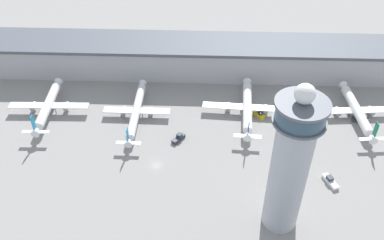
{
  "coord_description": "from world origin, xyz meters",
  "views": [
    {
      "loc": [
        19.33,
        -122.52,
        127.59
      ],
      "look_at": [
        14.03,
        19.65,
        8.27
      ],
      "focal_mm": 40.0,
      "sensor_mm": 36.0,
      "label": 1
    }
  ],
  "objects": [
    {
      "name": "airplane_gate_charlie",
      "position": [
        39.28,
        34.41,
        4.34
      ],
      "size": [
        42.0,
        43.05,
        13.25
      ],
      "color": "white",
      "rests_on": "ground"
    },
    {
      "name": "terminal_building",
      "position": [
        0.0,
        70.0,
        9.02
      ],
      "size": [
        241.34,
        25.0,
        17.84
      ],
      "color": "#B2B2B7",
      "rests_on": "ground"
    },
    {
      "name": "service_truck_water",
      "position": [
        45.15,
        33.33,
        1.11
      ],
      "size": [
        5.33,
        5.94,
        3.18
      ],
      "color": "black",
      "rests_on": "ground"
    },
    {
      "name": "service_truck_catering",
      "position": [
        91.72,
        31.87,
        0.93
      ],
      "size": [
        7.56,
        2.79,
        2.68
      ],
      "color": "black",
      "rests_on": "ground"
    },
    {
      "name": "control_tower",
      "position": [
        47.19,
        -25.8,
        29.12
      ],
      "size": [
        16.25,
        16.25,
        59.94
      ],
      "color": "#ADB2BC",
      "rests_on": "ground"
    },
    {
      "name": "ground_plane",
      "position": [
        0.0,
        0.0,
        0.0
      ],
      "size": [
        1000.0,
        1000.0,
        0.0
      ],
      "primitive_type": "plane",
      "color": "gray"
    },
    {
      "name": "service_truck_fuel",
      "position": [
        8.29,
        15.67,
        1.07
      ],
      "size": [
        5.99,
        6.96,
        3.07
      ],
      "color": "black",
      "rests_on": "ground"
    },
    {
      "name": "airplane_gate_delta",
      "position": [
        89.78,
        34.35,
        4.05
      ],
      "size": [
        38.13,
        41.96,
        13.06
      ],
      "color": "white",
      "rests_on": "ground"
    },
    {
      "name": "service_truck_baggage",
      "position": [
        69.6,
        -7.13,
        0.96
      ],
      "size": [
        5.46,
        8.47,
        2.78
      ],
      "color": "black",
      "rests_on": "ground"
    },
    {
      "name": "airplane_gate_alpha",
      "position": [
        -53.71,
        31.76,
        4.74
      ],
      "size": [
        37.47,
        39.69,
        13.75
      ],
      "color": "white",
      "rests_on": "ground"
    },
    {
      "name": "airplane_gate_bravo",
      "position": [
        -12.16,
        30.3,
        3.94
      ],
      "size": [
        30.99,
        45.62,
        12.03
      ],
      "color": "silver",
      "rests_on": "ground"
    }
  ]
}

